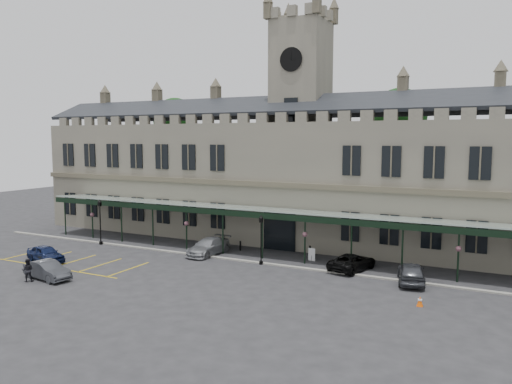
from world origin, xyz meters
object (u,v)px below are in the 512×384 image
at_px(car_right_a, 411,272).
at_px(person_b, 28,270).
at_px(car_taxi, 208,247).
at_px(lamp_post_mid, 261,235).
at_px(clock_tower, 301,112).
at_px(car_van, 352,262).
at_px(car_left_b, 47,270).
at_px(station_building, 300,178).
at_px(lamp_post_left, 100,218).
at_px(sign_board, 312,255).
at_px(traffic_cone, 420,301).
at_px(car_left_a, 46,254).

xyz_separation_m(car_right_a, person_b, (-25.30, -12.41, 0.08)).
bearing_deg(car_taxi, lamp_post_mid, -6.97).
height_order(clock_tower, car_van, clock_tower).
xyz_separation_m(lamp_post_mid, car_left_b, (-12.33, -11.21, -1.79)).
distance_m(station_building, clock_tower, 6.64).
bearing_deg(lamp_post_left, car_left_b, -63.91).
bearing_deg(car_left_b, person_b, 152.32).
bearing_deg(station_building, car_right_a, -38.93).
xyz_separation_m(sign_board, car_van, (3.99, -1.42, 0.13)).
xyz_separation_m(sign_board, car_left_b, (-15.67, -14.33, 0.17)).
relative_size(car_van, person_b, 2.78).
relative_size(traffic_cone, person_b, 0.37).
height_order(traffic_cone, car_taxi, car_taxi).
xyz_separation_m(car_taxi, car_van, (13.16, 0.70, -0.08)).
xyz_separation_m(clock_tower, car_left_b, (-11.50, -21.91, -12.41)).
bearing_deg(traffic_cone, lamp_post_mid, 160.29).
xyz_separation_m(traffic_cone, person_b, (-26.70, -7.43, 0.55)).
bearing_deg(car_van, station_building, -33.05).
relative_size(station_building, car_left_a, 14.49).
bearing_deg(car_left_b, car_left_a, 59.60).
bearing_deg(car_van, car_taxi, 17.52).
distance_m(lamp_post_left, car_right_a, 30.00).
relative_size(traffic_cone, car_taxi, 0.13).
relative_size(clock_tower, person_b, 14.44).
bearing_deg(car_van, car_left_b, 47.76).
xyz_separation_m(sign_board, car_taxi, (-9.17, -2.12, 0.21)).
height_order(lamp_post_left, car_van, lamp_post_left).
distance_m(station_building, person_b, 26.60).
distance_m(station_building, car_right_a, 17.65).
distance_m(traffic_cone, car_left_a, 30.52).
height_order(station_building, lamp_post_left, station_building).
height_order(station_building, sign_board, station_building).
bearing_deg(car_taxi, car_van, 5.77).
height_order(sign_board, car_left_a, car_left_a).
relative_size(clock_tower, lamp_post_left, 5.48).
bearing_deg(car_right_a, person_b, 13.57).
bearing_deg(car_left_a, station_building, -28.79).
bearing_deg(person_b, sign_board, -175.97).
bearing_deg(lamp_post_mid, person_b, -136.89).
relative_size(station_building, car_right_a, 13.10).
bearing_deg(car_right_a, station_building, -51.48).
bearing_deg(station_building, person_b, -118.23).
bearing_deg(car_left_a, car_van, -56.47).
bearing_deg(car_taxi, car_left_a, -139.45).
xyz_separation_m(car_taxi, car_right_a, (18.00, -0.88, 0.04)).
height_order(clock_tower, car_left_b, clock_tower).
distance_m(sign_board, car_van, 4.24).
relative_size(car_left_a, car_left_b, 0.98).
xyz_separation_m(lamp_post_mid, car_taxi, (-5.83, 1.00, -1.75)).
bearing_deg(car_taxi, person_b, -116.05).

